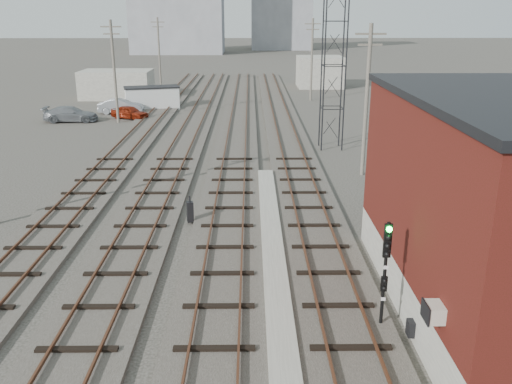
{
  "coord_description": "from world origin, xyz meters",
  "views": [
    {
      "loc": [
        -0.42,
        -4.16,
        9.55
      ],
      "look_at": [
        -0.19,
        18.0,
        2.2
      ],
      "focal_mm": 38.0,
      "sensor_mm": 36.0,
      "label": 1
    }
  ],
  "objects_px": {
    "signal_mast": "(385,270)",
    "car_red": "(130,112)",
    "car_silver": "(121,106)",
    "switch_stand": "(190,212)",
    "car_grey": "(71,114)",
    "site_trailer": "(152,98)"
  },
  "relations": [
    {
      "from": "switch_stand",
      "to": "car_grey",
      "type": "distance_m",
      "value": 28.97
    },
    {
      "from": "site_trailer",
      "to": "car_grey",
      "type": "height_order",
      "value": "site_trailer"
    },
    {
      "from": "car_grey",
      "to": "signal_mast",
      "type": "bearing_deg",
      "value": -152.53
    },
    {
      "from": "signal_mast",
      "to": "car_silver",
      "type": "height_order",
      "value": "signal_mast"
    },
    {
      "from": "signal_mast",
      "to": "car_grey",
      "type": "xyz_separation_m",
      "value": [
        -20.62,
        34.68,
        -1.36
      ]
    },
    {
      "from": "switch_stand",
      "to": "car_grey",
      "type": "xyz_separation_m",
      "value": [
        -13.64,
        25.56,
        0.09
      ]
    },
    {
      "from": "site_trailer",
      "to": "car_grey",
      "type": "relative_size",
      "value": 1.24
    },
    {
      "from": "signal_mast",
      "to": "car_red",
      "type": "relative_size",
      "value": 0.99
    },
    {
      "from": "switch_stand",
      "to": "car_red",
      "type": "relative_size",
      "value": 0.35
    },
    {
      "from": "car_red",
      "to": "car_grey",
      "type": "xyz_separation_m",
      "value": [
        -5.11,
        -1.33,
        0.08
      ]
    },
    {
      "from": "car_silver",
      "to": "signal_mast",
      "type": "bearing_deg",
      "value": -159.11
    },
    {
      "from": "signal_mast",
      "to": "car_red",
      "type": "bearing_deg",
      "value": 113.31
    },
    {
      "from": "switch_stand",
      "to": "car_silver",
      "type": "xyz_separation_m",
      "value": [
        -10.0,
        29.81,
        0.11
      ]
    },
    {
      "from": "car_silver",
      "to": "car_red",
      "type": "bearing_deg",
      "value": -155.84
    },
    {
      "from": "signal_mast",
      "to": "car_silver",
      "type": "distance_m",
      "value": 42.49
    },
    {
      "from": "car_red",
      "to": "signal_mast",
      "type": "bearing_deg",
      "value": -131.09
    },
    {
      "from": "switch_stand",
      "to": "car_grey",
      "type": "height_order",
      "value": "car_grey"
    },
    {
      "from": "switch_stand",
      "to": "site_trailer",
      "type": "xyz_separation_m",
      "value": [
        -7.31,
        32.34,
        0.57
      ]
    },
    {
      "from": "car_silver",
      "to": "car_grey",
      "type": "bearing_deg",
      "value": 136.77
    },
    {
      "from": "switch_stand",
      "to": "car_red",
      "type": "height_order",
      "value": "switch_stand"
    },
    {
      "from": "signal_mast",
      "to": "car_red",
      "type": "height_order",
      "value": "signal_mast"
    },
    {
      "from": "switch_stand",
      "to": "car_red",
      "type": "xyz_separation_m",
      "value": [
        -8.53,
        26.9,
        0.01
      ]
    }
  ]
}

